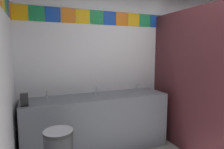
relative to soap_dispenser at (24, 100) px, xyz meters
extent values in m
cube|color=silver|center=(1.85, 0.48, 0.43)|extent=(3.97, 0.08, 2.74)
cube|color=yellow|center=(-0.02, 0.43, 1.12)|extent=(0.21, 0.01, 0.21)
cube|color=#1E8C4C|center=(0.20, 0.43, 1.12)|extent=(0.21, 0.01, 0.21)
cube|color=#1947B7|center=(0.42, 0.43, 1.12)|extent=(0.21, 0.01, 0.21)
cube|color=orange|center=(0.64, 0.43, 1.12)|extent=(0.21, 0.01, 0.21)
cube|color=yellow|center=(0.86, 0.43, 1.12)|extent=(0.21, 0.01, 0.21)
cube|color=#1E8C4C|center=(1.08, 0.43, 1.12)|extent=(0.21, 0.01, 0.21)
cube|color=#1947B7|center=(1.30, 0.43, 1.12)|extent=(0.21, 0.01, 0.21)
cube|color=orange|center=(1.52, 0.43, 1.12)|extent=(0.21, 0.01, 0.21)
cube|color=yellow|center=(1.74, 0.43, 1.12)|extent=(0.21, 0.01, 0.21)
cube|color=#1E8C4C|center=(1.97, 0.43, 1.12)|extent=(0.21, 0.01, 0.21)
cube|color=#1947B7|center=(2.19, 0.43, 1.12)|extent=(0.21, 0.01, 0.21)
cube|color=orange|center=(2.41, 0.43, 1.12)|extent=(0.21, 0.01, 0.21)
cube|color=yellow|center=(2.63, 0.43, 1.12)|extent=(0.21, 0.01, 0.21)
cube|color=#1E8C4C|center=(2.85, 0.43, 1.12)|extent=(0.21, 0.01, 0.21)
cube|color=#1947B7|center=(3.07, 0.43, 1.12)|extent=(0.21, 0.01, 0.21)
cube|color=orange|center=(3.29, 0.43, 1.12)|extent=(0.21, 0.01, 0.21)
cube|color=yellow|center=(3.51, 0.43, 1.12)|extent=(0.21, 0.01, 0.21)
cube|color=#1E8C4C|center=(3.73, 0.43, 1.12)|extent=(0.21, 0.01, 0.21)
cube|color=#1E8C4C|center=(-0.12, -0.12, 1.12)|extent=(0.01, 0.21, 0.21)
cube|color=#1947B7|center=(-0.12, 0.10, 1.12)|extent=(0.01, 0.21, 0.21)
cube|color=orange|center=(-0.12, 0.33, 1.12)|extent=(0.01, 0.21, 0.21)
cube|color=slate|center=(1.00, 0.16, -0.51)|extent=(2.15, 0.56, 0.86)
cube|color=slate|center=(1.00, 0.42, -0.12)|extent=(2.15, 0.03, 0.08)
cylinder|color=silver|center=(0.28, 0.13, -0.13)|extent=(0.34, 0.34, 0.10)
cylinder|color=silver|center=(1.00, 0.13, -0.13)|extent=(0.34, 0.34, 0.10)
cylinder|color=silver|center=(1.71, 0.13, -0.13)|extent=(0.34, 0.34, 0.10)
cylinder|color=silver|center=(0.28, 0.27, -0.05)|extent=(0.04, 0.04, 0.05)
cylinder|color=silver|center=(0.28, 0.22, 0.02)|extent=(0.02, 0.06, 0.09)
cylinder|color=silver|center=(1.00, 0.27, -0.05)|extent=(0.04, 0.04, 0.05)
cylinder|color=silver|center=(1.00, 0.22, 0.02)|extent=(0.02, 0.06, 0.09)
cylinder|color=silver|center=(1.71, 0.27, -0.05)|extent=(0.04, 0.04, 0.05)
cylinder|color=silver|center=(1.71, 0.22, 0.02)|extent=(0.02, 0.06, 0.09)
cube|color=black|center=(0.00, 0.00, 0.00)|extent=(0.09, 0.07, 0.16)
cylinder|color=black|center=(0.00, -0.04, -0.06)|extent=(0.02, 0.02, 0.03)
cube|color=#471E23|center=(2.22, -0.30, 0.13)|extent=(0.04, 1.47, 2.13)
cylinder|color=white|center=(2.67, -0.02, -0.74)|extent=(0.38, 0.38, 0.40)
torus|color=white|center=(2.67, -0.02, -0.52)|extent=(0.39, 0.39, 0.05)
cube|color=white|center=(2.67, 0.19, -0.37)|extent=(0.34, 0.17, 0.34)
cylinder|color=#262628|center=(0.33, -0.54, -0.25)|extent=(0.31, 0.31, 0.04)
camera|label=1|loc=(0.12, -2.57, 0.61)|focal=31.19mm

